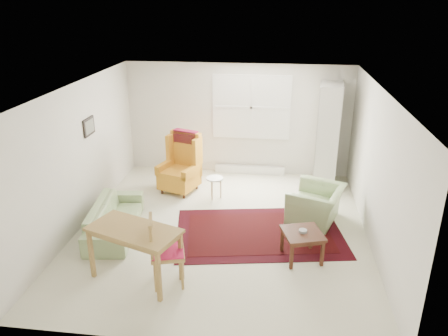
# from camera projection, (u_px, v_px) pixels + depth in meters

# --- Properties ---
(room) EXTENTS (5.04, 5.54, 2.51)m
(room) POSITION_uv_depth(u_px,v_px,m) (224.00, 159.00, 7.44)
(room) COLOR beige
(room) RESTS_ON ground
(rug) EXTENTS (3.12, 2.29, 0.03)m
(rug) POSITION_uv_depth(u_px,v_px,m) (259.00, 232.00, 7.58)
(rug) COLOR black
(rug) RESTS_ON ground
(sofa) EXTENTS (0.94, 1.88, 0.73)m
(sofa) POSITION_uv_depth(u_px,v_px,m) (114.00, 213.00, 7.52)
(sofa) COLOR #8CA56E
(sofa) RESTS_ON ground
(armchair) EXTENTS (1.16, 1.24, 0.78)m
(armchair) POSITION_uv_depth(u_px,v_px,m) (316.00, 201.00, 7.88)
(armchair) COLOR #8CA56E
(armchair) RESTS_ON ground
(wingback_chair) EXTENTS (0.93, 0.95, 1.25)m
(wingback_chair) POSITION_uv_depth(u_px,v_px,m) (179.00, 163.00, 8.99)
(wingback_chair) COLOR orange
(wingback_chair) RESTS_ON ground
(coffee_table) EXTENTS (0.72, 0.72, 0.47)m
(coffee_table) POSITION_uv_depth(u_px,v_px,m) (302.00, 245.00, 6.78)
(coffee_table) COLOR #422114
(coffee_table) RESTS_ON ground
(stool) EXTENTS (0.40, 0.40, 0.45)m
(stool) POSITION_uv_depth(u_px,v_px,m) (215.00, 188.00, 8.82)
(stool) COLOR white
(stool) RESTS_ON ground
(cabinet) EXTENTS (0.55, 0.92, 2.18)m
(cabinet) POSITION_uv_depth(u_px,v_px,m) (328.00, 135.00, 9.24)
(cabinet) COLOR silver
(cabinet) RESTS_ON ground
(desk) EXTENTS (1.44, 1.06, 0.82)m
(desk) POSITION_uv_depth(u_px,v_px,m) (136.00, 254.00, 6.24)
(desk) COLOR olive
(desk) RESTS_ON ground
(desk_chair) EXTENTS (0.57, 0.57, 1.05)m
(desk_chair) POSITION_uv_depth(u_px,v_px,m) (168.00, 251.00, 6.10)
(desk_chair) COLOR olive
(desk_chair) RESTS_ON ground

